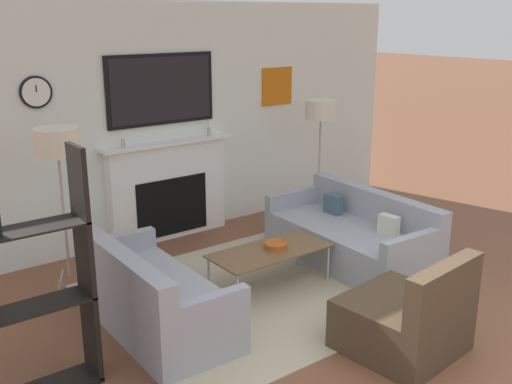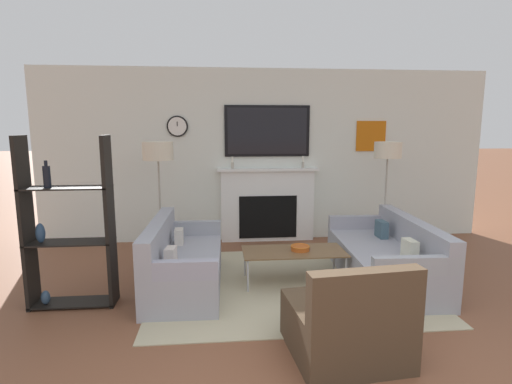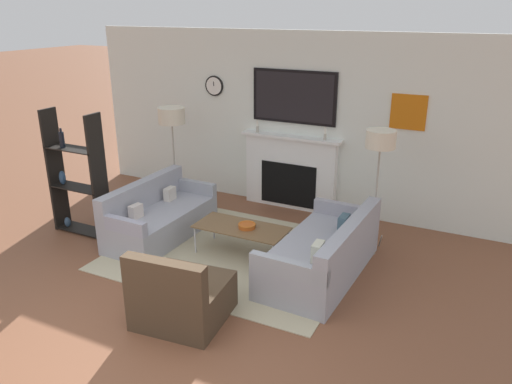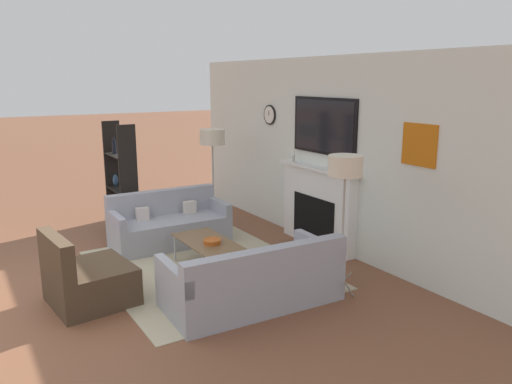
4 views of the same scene
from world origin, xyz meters
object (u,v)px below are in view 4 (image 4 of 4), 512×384
Objects in this scene: couch_right at (254,281)px; floor_lamp_left at (212,138)px; armchair at (87,280)px; couch_left at (169,226)px; decorative_bowl at (212,241)px; shelf_unit at (121,181)px; floor_lamp_right at (345,169)px; coffee_table at (209,244)px.

floor_lamp_left reaches higher than couch_right.
couch_left is at bearing 132.94° from armchair.
armchair is 4.12× the size of decorative_bowl.
shelf_unit is at bearing -161.70° from couch_left.
couch_left is at bearing -69.04° from floor_lamp_left.
floor_lamp_right is at bearing 68.99° from couch_right.
floor_lamp_left is 1.01× the size of floor_lamp_right.
armchair is at bearing -47.06° from couch_left.
couch_right is 1.61× the size of coffee_table.
floor_lamp_left reaches higher than armchair.
floor_lamp_left is (-1.71, 0.90, 1.05)m from decorative_bowl.
armchair reaches higher than decorative_bowl.
floor_lamp_left reaches higher than decorative_bowl.
couch_left is at bearing -178.94° from decorative_bowl.
floor_lamp_left reaches higher than floor_lamp_right.
couch_right is 1.04m from decorative_bowl.
coffee_table is at bearing 0.83° from couch_left.
armchair reaches higher than couch_right.
coffee_table is 2.44m from shelf_unit.
floor_lamp_right is at bearing 31.64° from coffee_table.
decorative_bowl is (1.36, 0.03, 0.15)m from couch_left.
coffee_table is 2.04m from floor_lamp_right.
shelf_unit reaches higher than armchair.
couch_right is at bearing 5.83° from shelf_unit.
floor_lamp_right is at bearing 61.49° from armchair.
floor_lamp_left is 0.94× the size of shelf_unit.
floor_lamp_left is 1.62m from shelf_unit.
coffee_table is at bearing 95.00° from armchair.
armchair is (1.42, -1.53, -0.01)m from couch_left.
coffee_table is (1.28, 0.02, 0.09)m from couch_left.
armchair is 1.56m from decorative_bowl.
floor_lamp_left is at bearing 110.96° from couch_left.
couch_right is 3.14m from floor_lamp_left.
floor_lamp_right is 0.93× the size of shelf_unit.
couch_left is at bearing 18.30° from shelf_unit.
floor_lamp_left is at bearing 60.31° from shelf_unit.
floor_lamp_left is (-0.35, 0.92, 1.20)m from couch_left.
shelf_unit is (-3.48, -0.35, 0.54)m from couch_right.
couch_left is 1.26m from shelf_unit.
coffee_table is 0.73× the size of floor_lamp_left.
couch_left is 2.39m from couch_right.
couch_left is 0.88× the size of couch_right.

